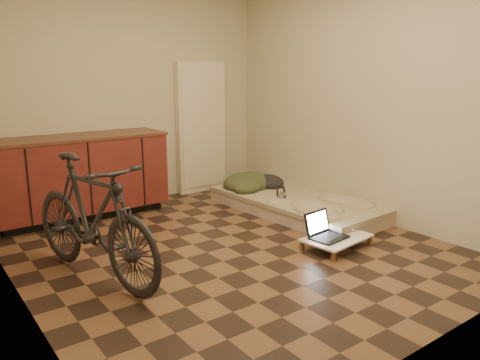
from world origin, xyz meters
TOP-DOWN VIEW (x-y plane):
  - room_shell at (0.00, 0.00)m, footprint 3.50×4.00m
  - cabinets at (-0.75, 1.70)m, footprint 1.84×0.62m
  - appliance_panel at (0.95, 1.94)m, footprint 0.70×0.10m
  - bicycle at (-1.20, 0.07)m, footprint 0.83×1.71m
  - futon at (1.30, 0.44)m, footprint 1.09×2.11m
  - clothing_pile at (1.18, 1.12)m, footprint 0.69×0.59m
  - headphones at (1.05, 0.44)m, footprint 0.32×0.31m
  - lap_desk at (0.80, -0.61)m, footprint 0.67×0.47m
  - laptop at (0.71, -0.54)m, footprint 0.36×0.33m
  - mouse at (1.03, -0.57)m, footprint 0.08×0.12m

SIDE VIEW (x-z plane):
  - futon at x=1.30m, z-range 0.00..0.18m
  - lap_desk at x=0.80m, z-range 0.04..0.14m
  - mouse at x=1.03m, z-range 0.10..0.14m
  - laptop at x=0.71m, z-range 0.04..0.26m
  - headphones at x=1.05m, z-range 0.18..0.34m
  - clothing_pile at x=1.18m, z-range 0.18..0.44m
  - cabinets at x=-0.75m, z-range 0.01..0.92m
  - bicycle at x=-1.20m, z-range 0.00..1.07m
  - appliance_panel at x=0.95m, z-range 0.00..1.70m
  - room_shell at x=0.00m, z-range 0.00..2.60m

